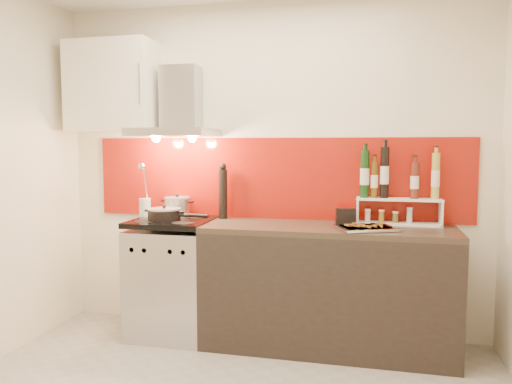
% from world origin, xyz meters
% --- Properties ---
extents(back_wall, '(3.40, 0.02, 2.60)m').
position_xyz_m(back_wall, '(0.00, 1.40, 1.30)').
color(back_wall, silver).
rests_on(back_wall, ground).
extents(backsplash, '(3.00, 0.02, 0.64)m').
position_xyz_m(backsplash, '(0.05, 1.39, 1.22)').
color(backsplash, maroon).
rests_on(backsplash, back_wall).
extents(range_stove, '(0.60, 0.60, 0.91)m').
position_xyz_m(range_stove, '(-0.70, 1.10, 0.44)').
color(range_stove, '#B7B7BA').
rests_on(range_stove, ground).
extents(counter, '(1.80, 0.60, 0.90)m').
position_xyz_m(counter, '(0.50, 1.10, 0.45)').
color(counter, black).
rests_on(counter, ground).
extents(range_hood, '(0.62, 0.50, 0.61)m').
position_xyz_m(range_hood, '(-0.70, 1.24, 1.74)').
color(range_hood, '#B7B7BA').
rests_on(range_hood, back_wall).
extents(upper_cabinet, '(0.70, 0.35, 0.72)m').
position_xyz_m(upper_cabinet, '(-1.25, 1.22, 1.95)').
color(upper_cabinet, white).
rests_on(upper_cabinet, back_wall).
extents(stock_pot, '(0.21, 0.21, 0.18)m').
position_xyz_m(stock_pot, '(-0.74, 1.28, 0.99)').
color(stock_pot, '#B7B7BA').
rests_on(stock_pot, range_stove).
extents(saute_pan, '(0.49, 0.26, 0.12)m').
position_xyz_m(saute_pan, '(-0.74, 1.04, 0.96)').
color(saute_pan, black).
rests_on(saute_pan, range_stove).
extents(utensil_jar, '(0.09, 0.14, 0.44)m').
position_xyz_m(utensil_jar, '(-0.98, 1.19, 1.03)').
color(utensil_jar, silver).
rests_on(utensil_jar, range_stove).
extents(pepper_mill, '(0.07, 0.07, 0.44)m').
position_xyz_m(pepper_mill, '(-0.35, 1.29, 1.11)').
color(pepper_mill, black).
rests_on(pepper_mill, counter).
extents(step_shelf, '(0.61, 0.17, 0.57)m').
position_xyz_m(step_shelf, '(0.96, 1.28, 1.14)').
color(step_shelf, white).
rests_on(step_shelf, counter).
extents(caddy_box, '(0.15, 0.09, 0.12)m').
position_xyz_m(caddy_box, '(0.62, 1.19, 0.96)').
color(caddy_box, black).
rests_on(caddy_box, counter).
extents(baking_tray, '(0.47, 0.43, 0.03)m').
position_xyz_m(baking_tray, '(0.76, 1.00, 0.92)').
color(baking_tray, silver).
rests_on(baking_tray, counter).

